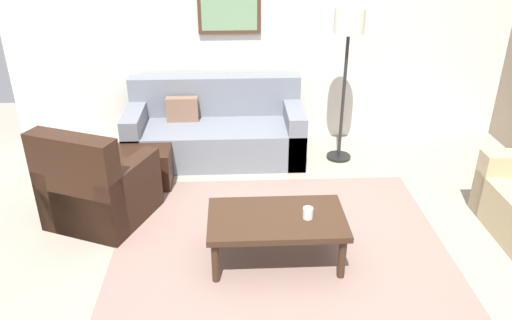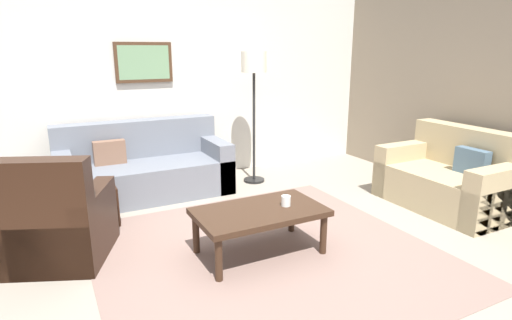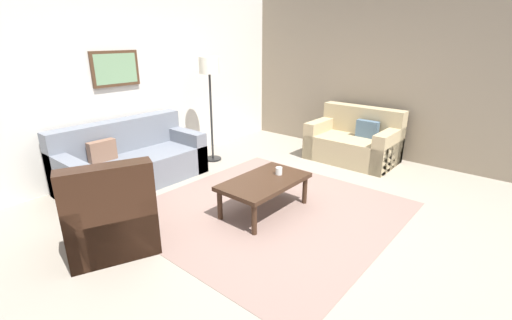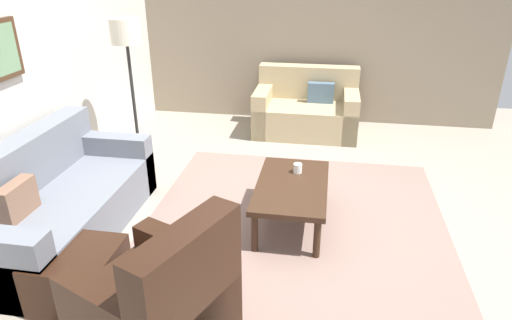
{
  "view_description": "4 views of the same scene",
  "coord_description": "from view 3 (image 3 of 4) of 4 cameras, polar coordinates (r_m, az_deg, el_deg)",
  "views": [
    {
      "loc": [
        -0.38,
        -3.32,
        2.6
      ],
      "look_at": [
        -0.2,
        0.33,
        0.78
      ],
      "focal_mm": 35.25,
      "sensor_mm": 36.0,
      "label": 1
    },
    {
      "loc": [
        -1.6,
        -2.9,
        1.74
      ],
      "look_at": [
        0.19,
        0.57,
        0.69
      ],
      "focal_mm": 29.23,
      "sensor_mm": 36.0,
      "label": 2
    },
    {
      "loc": [
        -3.04,
        -2.36,
        2.01
      ],
      "look_at": [
        -0.06,
        0.17,
        0.63
      ],
      "focal_mm": 24.68,
      "sensor_mm": 36.0,
      "label": 3
    },
    {
      "loc": [
        -3.66,
        -0.23,
        2.29
      ],
      "look_at": [
        -0.07,
        0.37,
        0.63
      ],
      "focal_mm": 31.51,
      "sensor_mm": 36.0,
      "label": 4
    }
  ],
  "objects": [
    {
      "name": "lamp_standing",
      "position": [
        5.8,
        -7.54,
        13.32
      ],
      "size": [
        0.32,
        0.32,
        1.71
      ],
      "color": "black",
      "rests_on": "ground_plane"
    },
    {
      "name": "rear_partition",
      "position": [
        5.85,
        -18.56,
        12.47
      ],
      "size": [
        6.0,
        0.12,
        2.8
      ],
      "primitive_type": "cube",
      "color": "silver",
      "rests_on": "ground_plane"
    },
    {
      "name": "armchair_leather",
      "position": [
        3.77,
        -22.45,
        -9.04
      ],
      "size": [
        1.05,
        1.05,
        0.95
      ],
      "color": "black",
      "rests_on": "ground_plane"
    },
    {
      "name": "ottoman",
      "position": [
        4.57,
        -23.28,
        -5.63
      ],
      "size": [
        0.56,
        0.56,
        0.4
      ],
      "primitive_type": "cube",
      "color": "black",
      "rests_on": "ground_plane"
    },
    {
      "name": "ground_plane",
      "position": [
        4.35,
        2.19,
        -8.15
      ],
      "size": [
        8.0,
        8.0,
        0.0
      ],
      "primitive_type": "plane",
      "color": "gray"
    },
    {
      "name": "framed_artwork",
      "position": [
        5.56,
        -21.81,
        13.59
      ],
      "size": [
        0.71,
        0.04,
        0.5
      ],
      "color": "#472D1C"
    },
    {
      "name": "area_rug",
      "position": [
        4.34,
        2.19,
        -8.1
      ],
      "size": [
        2.84,
        2.79,
        0.01
      ],
      "primitive_type": "cube",
      "color": "#84695F",
      "rests_on": "ground_plane"
    },
    {
      "name": "coffee_table",
      "position": [
        4.18,
        1.37,
        -3.85
      ],
      "size": [
        1.1,
        0.64,
        0.41
      ],
      "color": "#382316",
      "rests_on": "ground_plane"
    },
    {
      "name": "cup",
      "position": [
        4.31,
        3.73,
        -1.78
      ],
      "size": [
        0.08,
        0.08,
        0.09
      ],
      "primitive_type": "cylinder",
      "color": "white",
      "rests_on": "coffee_table"
    },
    {
      "name": "couch_loveseat",
      "position": [
        6.24,
        15.74,
        2.77
      ],
      "size": [
        0.9,
        1.41,
        0.88
      ],
      "color": "tan",
      "rests_on": "ground_plane"
    },
    {
      "name": "stone_feature_panel",
      "position": [
        6.52,
        19.35,
        13.01
      ],
      "size": [
        0.12,
        5.2,
        2.8
      ],
      "primitive_type": "cube",
      "color": "gray",
      "rests_on": "ground_plane"
    },
    {
      "name": "couch_main",
      "position": [
        5.37,
        -19.74,
        -0.35
      ],
      "size": [
        1.99,
        0.9,
        0.88
      ],
      "color": "slate",
      "rests_on": "ground_plane"
    }
  ]
}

